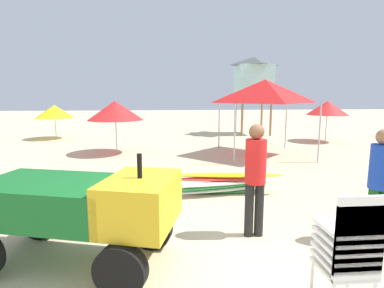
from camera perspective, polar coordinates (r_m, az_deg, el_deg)
ground at (r=4.15m, az=2.71°, el=-22.95°), size 80.00×80.00×0.00m
utility_cart at (r=4.28m, az=-19.81°, el=-10.75°), size 2.78×1.87×1.50m
stacked_plastic_chairs at (r=3.54m, az=27.24°, el=-16.28°), size 0.48×0.48×1.29m
surfboard_pile at (r=6.93m, az=5.63°, el=-7.27°), size 2.61×0.81×0.48m
lifeguard_near_left at (r=5.34m, az=31.38°, el=-5.40°), size 0.32×0.32×1.71m
lifeguard_near_right at (r=4.84m, az=11.60°, el=-5.18°), size 0.32×0.32×1.77m
popup_canopy at (r=11.43m, az=13.33°, el=9.46°), size 2.83×2.83×2.73m
lifeguard_tower at (r=17.54m, az=11.29°, el=11.87°), size 1.98×1.98×4.21m
beach_umbrella_left at (r=11.82m, az=-13.97°, el=6.04°), size 2.04×2.04×1.97m
beach_umbrella_mid at (r=16.80m, az=-24.03°, el=5.50°), size 1.83×1.83×1.68m
beach_umbrella_far at (r=15.77m, az=23.70°, el=6.12°), size 1.87×1.87×1.91m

